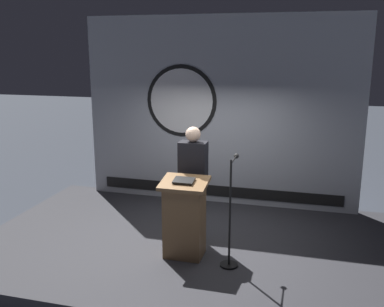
# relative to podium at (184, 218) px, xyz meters

# --- Properties ---
(ground_plane) EXTENTS (40.00, 40.00, 0.00)m
(ground_plane) POSITION_rel_podium_xyz_m (-0.01, 0.46, -0.85)
(ground_plane) COLOR #383D47
(stage_platform) EXTENTS (6.40, 4.00, 0.30)m
(stage_platform) POSITION_rel_podium_xyz_m (-0.01, 0.46, -0.70)
(stage_platform) COLOR #333338
(stage_platform) RESTS_ON ground
(banner_display) EXTENTS (5.03, 0.12, 3.41)m
(banner_display) POSITION_rel_podium_xyz_m (-0.03, 2.30, 1.14)
(banner_display) COLOR #B2B7C1
(banner_display) RESTS_ON stage_platform
(podium) EXTENTS (0.64, 0.50, 1.13)m
(podium) POSITION_rel_podium_xyz_m (0.00, 0.00, 0.00)
(podium) COLOR olive
(podium) RESTS_ON stage_platform
(speaker_person) EXTENTS (0.40, 0.26, 1.75)m
(speaker_person) POSITION_rel_podium_xyz_m (-0.01, 0.48, 0.34)
(speaker_person) COLOR black
(speaker_person) RESTS_ON stage_platform
(microphone_stand) EXTENTS (0.24, 0.56, 1.46)m
(microphone_stand) POSITION_rel_podium_xyz_m (0.66, -0.09, -0.04)
(microphone_stand) COLOR black
(microphone_stand) RESTS_ON stage_platform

